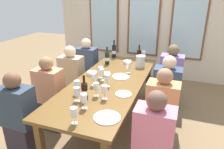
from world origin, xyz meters
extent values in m
plane|color=olive|center=(0.00, 0.00, 0.00)|extent=(12.00, 12.00, 0.00)
cube|color=beige|center=(0.00, 2.25, 1.45)|extent=(4.14, 0.06, 2.90)
cube|color=brown|center=(-0.95, 2.21, 1.45)|extent=(0.72, 0.03, 1.88)
cube|color=silver|center=(-0.95, 2.19, 1.45)|extent=(0.64, 0.01, 1.80)
cube|color=brown|center=(0.00, 2.21, 1.45)|extent=(0.72, 0.03, 1.88)
cube|color=silver|center=(0.00, 2.19, 1.45)|extent=(0.64, 0.01, 1.80)
cube|color=brown|center=(0.95, 2.21, 1.45)|extent=(0.72, 0.03, 1.88)
cube|color=silver|center=(0.95, 2.19, 1.45)|extent=(0.64, 0.01, 1.80)
cube|color=brown|center=(0.00, 0.00, 0.72)|extent=(0.94, 2.39, 0.04)
cube|color=brown|center=(-0.37, -1.10, 0.35)|extent=(0.07, 0.07, 0.70)
cube|color=brown|center=(-0.37, 1.10, 0.35)|extent=(0.07, 0.07, 0.70)
cube|color=brown|center=(0.37, 1.10, 0.35)|extent=(0.07, 0.07, 0.70)
cylinder|color=white|center=(0.11, 0.20, 0.74)|extent=(0.26, 0.26, 0.01)
cylinder|color=white|center=(0.31, -0.87, 0.74)|extent=(0.27, 0.27, 0.01)
cylinder|color=white|center=(0.31, -0.32, 0.74)|extent=(0.20, 0.20, 0.01)
cylinder|color=silver|center=(0.28, 0.73, 0.82)|extent=(0.14, 0.14, 0.17)
cylinder|color=silver|center=(0.28, 0.73, 0.92)|extent=(0.16, 0.16, 0.02)
cylinder|color=black|center=(0.20, 0.95, 0.85)|extent=(0.08, 0.07, 0.22)
cone|color=black|center=(0.20, 0.95, 0.97)|extent=(0.08, 0.07, 0.02)
cylinder|color=black|center=(0.20, 0.95, 1.02)|extent=(0.03, 0.03, 0.08)
cylinder|color=#F6DCCC|center=(0.20, 0.95, 0.84)|extent=(0.08, 0.08, 0.06)
cylinder|color=black|center=(-0.30, 1.08, 0.86)|extent=(0.07, 0.08, 0.23)
cone|color=black|center=(-0.30, 1.08, 0.98)|extent=(0.07, 0.08, 0.02)
cylinder|color=black|center=(-0.30, 1.08, 1.03)|extent=(0.03, 0.03, 0.08)
cylinder|color=silver|center=(-0.30, 1.08, 0.84)|extent=(0.08, 0.08, 0.06)
cylinder|color=black|center=(-0.08, -0.60, 0.84)|extent=(0.08, 0.07, 0.20)
cone|color=black|center=(-0.08, -0.60, 0.95)|extent=(0.08, 0.07, 0.02)
cylinder|color=black|center=(-0.08, -0.60, 1.00)|extent=(0.03, 0.03, 0.08)
cylinder|color=silver|center=(-0.08, -0.60, 0.83)|extent=(0.08, 0.08, 0.06)
cylinder|color=black|center=(-0.29, 0.67, 0.84)|extent=(0.07, 0.07, 0.21)
cone|color=black|center=(-0.29, 0.67, 0.96)|extent=(0.07, 0.07, 0.02)
cylinder|color=black|center=(-0.29, 0.67, 1.01)|extent=(0.03, 0.03, 0.08)
cylinder|color=silver|center=(-0.29, 0.67, 0.83)|extent=(0.08, 0.08, 0.06)
cylinder|color=white|center=(0.03, 0.84, 0.76)|extent=(0.15, 0.15, 0.04)
cylinder|color=white|center=(-0.32, 0.13, 0.77)|extent=(0.15, 0.15, 0.05)
cylinder|color=white|center=(-0.11, 0.18, 0.76)|extent=(0.12, 0.12, 0.04)
cylinder|color=white|center=(0.17, 0.38, 0.74)|extent=(0.06, 0.06, 0.00)
cylinder|color=white|center=(0.17, 0.38, 0.78)|extent=(0.01, 0.01, 0.07)
cylinder|color=white|center=(0.17, 0.38, 0.87)|extent=(0.07, 0.07, 0.09)
cylinder|color=#590C19|center=(0.17, 0.38, 0.84)|extent=(0.06, 0.06, 0.03)
cylinder|color=white|center=(-0.10, -0.02, 0.74)|extent=(0.06, 0.06, 0.00)
cylinder|color=white|center=(-0.10, -0.02, 0.78)|extent=(0.01, 0.01, 0.07)
cylinder|color=white|center=(-0.10, -0.02, 0.87)|extent=(0.07, 0.07, 0.09)
cylinder|color=white|center=(-0.15, 0.06, 0.74)|extent=(0.06, 0.06, 0.00)
cylinder|color=white|center=(-0.15, 0.06, 0.78)|extent=(0.01, 0.01, 0.07)
cylinder|color=white|center=(-0.15, 0.06, 0.87)|extent=(0.07, 0.07, 0.09)
cylinder|color=white|center=(0.01, -0.78, 0.74)|extent=(0.06, 0.06, 0.00)
cylinder|color=white|center=(0.01, -0.78, 0.78)|extent=(0.01, 0.01, 0.07)
cylinder|color=white|center=(0.01, -0.78, 0.87)|extent=(0.07, 0.07, 0.09)
cylinder|color=white|center=(0.05, -0.18, 0.74)|extent=(0.06, 0.06, 0.00)
cylinder|color=white|center=(0.05, -0.18, 0.78)|extent=(0.01, 0.01, 0.07)
cylinder|color=white|center=(0.05, -0.18, 0.87)|extent=(0.07, 0.07, 0.09)
cylinder|color=maroon|center=(0.05, -0.18, 0.84)|extent=(0.06, 0.06, 0.03)
cylinder|color=white|center=(0.26, 1.10, 0.74)|extent=(0.06, 0.06, 0.00)
cylinder|color=white|center=(0.26, 1.10, 0.78)|extent=(0.01, 0.01, 0.07)
cylinder|color=white|center=(0.26, 1.10, 0.87)|extent=(0.07, 0.07, 0.09)
cylinder|color=maroon|center=(0.26, 1.10, 0.83)|extent=(0.06, 0.06, 0.03)
cylinder|color=white|center=(0.14, -0.51, 0.74)|extent=(0.06, 0.06, 0.00)
cylinder|color=white|center=(0.14, -0.51, 0.78)|extent=(0.01, 0.01, 0.07)
cylinder|color=white|center=(0.14, -0.51, 0.87)|extent=(0.07, 0.07, 0.09)
cylinder|color=white|center=(-0.14, -0.22, 0.74)|extent=(0.06, 0.06, 0.00)
cylinder|color=white|center=(-0.14, -0.22, 0.78)|extent=(0.01, 0.01, 0.07)
cylinder|color=white|center=(-0.14, -0.22, 0.87)|extent=(0.07, 0.07, 0.09)
cylinder|color=white|center=(-0.23, -0.50, 0.74)|extent=(0.06, 0.06, 0.00)
cylinder|color=white|center=(-0.23, -0.50, 0.78)|extent=(0.01, 0.01, 0.07)
cylinder|color=white|center=(-0.23, -0.50, 0.87)|extent=(0.07, 0.07, 0.09)
cylinder|color=white|center=(0.05, -1.06, 0.74)|extent=(0.06, 0.06, 0.00)
cylinder|color=white|center=(0.05, -1.06, 0.78)|extent=(0.01, 0.01, 0.07)
cylinder|color=white|center=(0.05, -1.06, 0.87)|extent=(0.07, 0.07, 0.09)
cylinder|color=beige|center=(0.05, -1.06, 0.83)|extent=(0.06, 0.06, 0.02)
cylinder|color=white|center=(-0.14, -0.67, 0.74)|extent=(0.06, 0.06, 0.00)
cylinder|color=white|center=(-0.14, -0.67, 0.78)|extent=(0.01, 0.01, 0.07)
cylinder|color=white|center=(-0.14, -0.67, 0.87)|extent=(0.07, 0.07, 0.09)
cylinder|color=white|center=(0.02, -0.48, 0.74)|extent=(0.06, 0.06, 0.00)
cylinder|color=white|center=(0.02, -0.48, 0.78)|extent=(0.01, 0.01, 0.07)
cylinder|color=white|center=(0.02, -0.48, 0.87)|extent=(0.07, 0.07, 0.09)
cylinder|color=#590C19|center=(0.02, -0.48, 0.83)|extent=(0.06, 0.06, 0.02)
cube|color=#332B36|center=(-0.78, -0.93, 0.23)|extent=(0.32, 0.24, 0.45)
cube|color=#313F50|center=(-0.78, -0.93, 0.69)|extent=(0.38, 0.24, 0.48)
sphere|color=brown|center=(-0.78, -0.93, 1.02)|extent=(0.19, 0.19, 0.19)
cube|color=pink|center=(0.78, -0.85, 0.69)|extent=(0.38, 0.24, 0.48)
sphere|color=brown|center=(0.78, -0.85, 1.02)|extent=(0.19, 0.19, 0.19)
cube|color=#262E2E|center=(-0.78, 0.87, 0.23)|extent=(0.32, 0.24, 0.45)
cube|color=#39455F|center=(-0.78, 0.87, 0.69)|extent=(0.38, 0.24, 0.48)
sphere|color=beige|center=(-0.78, 0.87, 1.02)|extent=(0.19, 0.19, 0.19)
cube|color=#22343D|center=(0.78, 0.94, 0.23)|extent=(0.32, 0.24, 0.45)
cube|color=#8468B4|center=(0.78, 0.94, 0.69)|extent=(0.38, 0.24, 0.48)
sphere|color=brown|center=(0.78, 0.94, 1.02)|extent=(0.19, 0.19, 0.19)
cube|color=#382234|center=(-0.78, 0.30, 0.23)|extent=(0.32, 0.24, 0.45)
cube|color=tan|center=(-0.78, 0.30, 0.69)|extent=(0.38, 0.24, 0.48)
sphere|color=beige|center=(-0.78, 0.30, 1.02)|extent=(0.19, 0.19, 0.19)
cube|color=#2C263D|center=(0.78, 0.28, 0.23)|extent=(0.32, 0.24, 0.45)
cube|color=#314462|center=(0.78, 0.28, 0.69)|extent=(0.38, 0.24, 0.48)
sphere|color=beige|center=(0.78, 0.28, 1.02)|extent=(0.19, 0.19, 0.19)
cube|color=#232F33|center=(-0.78, -0.33, 0.23)|extent=(0.32, 0.24, 0.45)
cube|color=tan|center=(-0.78, -0.33, 0.69)|extent=(0.38, 0.24, 0.48)
sphere|color=#9C704B|center=(-0.78, -0.33, 1.02)|extent=(0.19, 0.19, 0.19)
cube|color=#242C39|center=(0.78, -0.25, 0.23)|extent=(0.32, 0.24, 0.45)
cube|color=tan|center=(0.78, -0.25, 0.69)|extent=(0.38, 0.24, 0.48)
sphere|color=#A06F52|center=(0.78, -0.25, 1.02)|extent=(0.19, 0.19, 0.19)
camera|label=1|loc=(0.96, -2.55, 1.93)|focal=33.81mm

